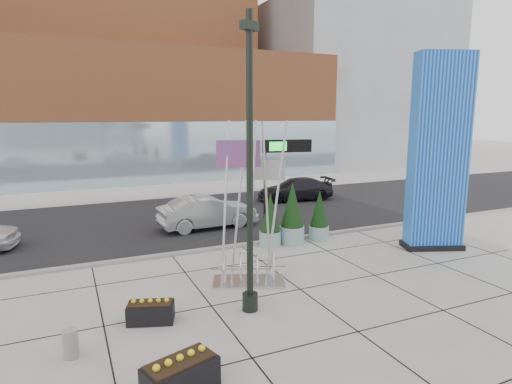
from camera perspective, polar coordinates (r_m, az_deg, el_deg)
name	(u,v)px	position (r m, az deg, el deg)	size (l,w,h in m)	color
ground	(259,283)	(14.59, 0.41, -12.07)	(160.00, 160.00, 0.00)	#9E9991
street_asphalt	(183,218)	(23.63, -9.74, -3.45)	(80.00, 12.00, 0.02)	black
curb_edge	(219,248)	(18.07, -4.91, -7.45)	(80.00, 0.30, 0.12)	gray
tower_podium	(143,115)	(39.83, -14.81, 9.84)	(34.00, 10.00, 11.00)	#9C542D
tower_glass_front	(155,154)	(35.24, -13.28, 5.01)	(34.00, 0.60, 5.00)	#8CA5B2
building_grey_parking	(344,86)	(54.52, 11.70, 13.66)	(20.00, 18.00, 18.00)	slate
blue_pylon	(438,157)	(18.97, 23.13, 4.35)	(2.62, 1.86, 8.00)	#0C32B5
lamp_post	(250,196)	(11.72, -0.83, -0.50)	(0.56, 0.45, 8.20)	black
public_art_sculpture	(249,242)	(14.20, -0.89, -6.64)	(2.65, 2.01, 5.40)	silver
concrete_bollard	(71,343)	(11.30, -23.48, -18.04)	(0.35, 0.35, 0.69)	gray
overhead_street_sign	(281,155)	(18.21, 3.40, 4.99)	(2.13, 0.59, 4.52)	black
round_planter_east	(319,216)	(19.38, 8.42, -3.23)	(0.90, 0.90, 2.24)	#84B2B0
round_planter_mid	(292,214)	(18.66, 4.84, -2.99)	(1.08, 1.08, 2.71)	#84B2B0
round_planter_west	(270,221)	(18.23, 1.89, -3.89)	(0.92, 0.92, 2.31)	#84B2B0
box_planter_north	(151,311)	(12.33, -13.86, -15.18)	(1.36, 0.98, 0.67)	black
box_planter_south	(181,374)	(9.51, -10.03, -22.82)	(1.64, 1.16, 0.82)	black
car_silver_mid	(208,212)	(21.29, -6.46, -2.71)	(1.68, 4.83, 1.59)	#A6A9AD
car_dark_east	(295,189)	(28.20, 5.27, 0.35)	(2.03, 4.98, 1.45)	black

